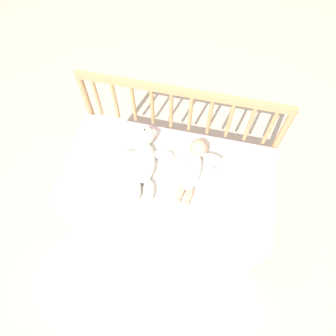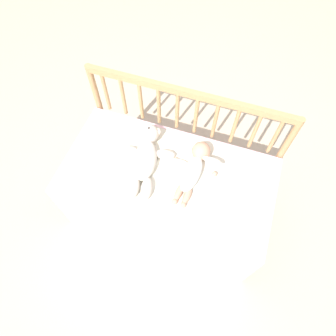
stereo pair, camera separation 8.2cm
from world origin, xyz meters
name	(u,v)px [view 1 (the left image)]	position (x,y,z in m)	size (l,w,h in m)	color
ground_plane	(168,208)	(0.00, 0.00, 0.00)	(12.00, 12.00, 0.00)	#C6B293
crib_mattress	(168,193)	(0.00, 0.00, 0.25)	(1.17, 0.61, 0.50)	#EDB7C6
crib_rail	(180,119)	(0.00, 0.33, 0.58)	(1.17, 0.04, 0.82)	tan
blanket	(167,170)	(-0.01, 0.02, 0.50)	(0.78, 0.52, 0.01)	silver
teddy_bear	(144,158)	(-0.14, 0.05, 0.54)	(0.33, 0.46, 0.11)	silver
baby	(194,165)	(0.13, 0.06, 0.54)	(0.28, 0.39, 0.10)	white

